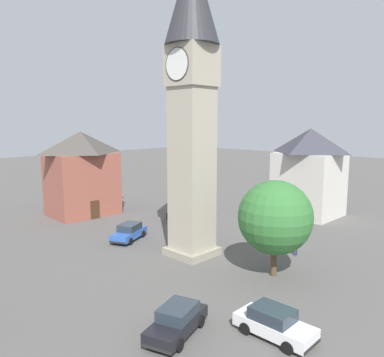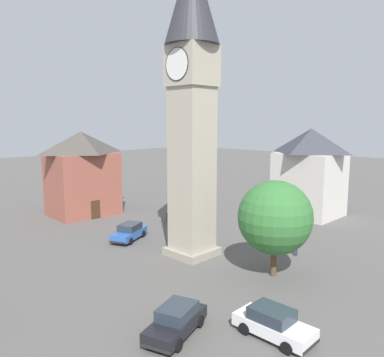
% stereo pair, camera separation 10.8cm
% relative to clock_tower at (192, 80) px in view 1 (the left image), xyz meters
% --- Properties ---
extents(ground_plane, '(200.00, 200.00, 0.00)m').
position_rel_clock_tower_xyz_m(ground_plane, '(-0.00, -0.00, -14.13)').
color(ground_plane, '#565451').
extents(clock_tower, '(4.28, 4.28, 24.08)m').
position_rel_clock_tower_xyz_m(clock_tower, '(0.00, 0.00, 0.00)').
color(clock_tower, gray).
rests_on(clock_tower, ground).
extents(car_blue_kerb, '(2.89, 4.45, 1.53)m').
position_rel_clock_tower_xyz_m(car_blue_kerb, '(7.82, -9.17, -13.37)').
color(car_blue_kerb, black).
rests_on(car_blue_kerb, ground).
extents(car_silver_kerb, '(4.14, 1.83, 1.53)m').
position_rel_clock_tower_xyz_m(car_silver_kerb, '(11.55, -5.88, -13.37)').
color(car_silver_kerb, white).
rests_on(car_silver_kerb, ground).
extents(car_red_corner, '(3.24, 4.46, 1.53)m').
position_rel_clock_tower_xyz_m(car_red_corner, '(-6.94, -1.26, -13.37)').
color(car_red_corner, '#2D5BB7').
rests_on(car_red_corner, ground).
extents(car_white_side, '(4.29, 2.15, 1.53)m').
position_rel_clock_tower_xyz_m(car_white_side, '(-7.56, 6.80, -13.37)').
color(car_white_side, black).
rests_on(car_white_side, ground).
extents(pedestrian, '(0.37, 0.50, 1.69)m').
position_rel_clock_tower_xyz_m(pedestrian, '(6.29, 5.77, -13.12)').
color(pedestrian, '#2D3351').
rests_on(pedestrian, ground).
extents(tree, '(5.25, 5.25, 6.89)m').
position_rel_clock_tower_xyz_m(tree, '(7.21, 0.95, -9.87)').
color(tree, brown).
rests_on(tree, ground).
extents(building_shop_left, '(7.09, 6.65, 10.14)m').
position_rel_clock_tower_xyz_m(building_shop_left, '(0.32, 19.20, -8.96)').
color(building_shop_left, beige).
rests_on(building_shop_left, ground).
extents(building_terrace_right, '(6.28, 7.84, 9.79)m').
position_rel_clock_tower_xyz_m(building_terrace_right, '(-18.88, 0.93, -9.14)').
color(building_terrace_right, '#995142').
rests_on(building_terrace_right, ground).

